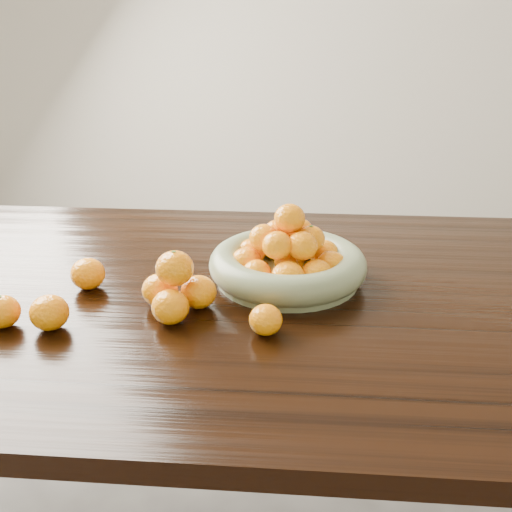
# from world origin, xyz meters

# --- Properties ---
(wall_back) EXTENTS (5.00, 0.04, 2.70)m
(wall_back) POSITION_xyz_m (0.00, 2.50, 1.35)
(wall_back) COLOR beige
(wall_back) RESTS_ON ground
(dining_table) EXTENTS (2.00, 1.00, 0.75)m
(dining_table) POSITION_xyz_m (0.00, 0.00, 0.66)
(dining_table) COLOR black
(dining_table) RESTS_ON ground
(fruit_bowl) EXTENTS (0.33, 0.33, 0.17)m
(fruit_bowl) POSITION_xyz_m (0.08, 0.04, 0.79)
(fruit_bowl) COLOR #6F7958
(fruit_bowl) RESTS_ON dining_table
(orange_pyramid) EXTENTS (0.14, 0.13, 0.12)m
(orange_pyramid) POSITION_xyz_m (-0.12, -0.11, 0.80)
(orange_pyramid) COLOR #FF9307
(orange_pyramid) RESTS_ON dining_table
(loose_orange_0) EXTENTS (0.06, 0.06, 0.06)m
(loose_orange_0) POSITION_xyz_m (-0.41, -0.19, 0.78)
(loose_orange_0) COLOR #FF9307
(loose_orange_0) RESTS_ON dining_table
(loose_orange_1) EXTENTS (0.07, 0.07, 0.06)m
(loose_orange_1) POSITION_xyz_m (-0.33, -0.19, 0.78)
(loose_orange_1) COLOR #FF9307
(loose_orange_1) RESTS_ON dining_table
(loose_orange_2) EXTENTS (0.06, 0.06, 0.05)m
(loose_orange_2) POSITION_xyz_m (0.05, -0.18, 0.78)
(loose_orange_2) COLOR #FF9307
(loose_orange_2) RESTS_ON dining_table
(loose_orange_3) EXTENTS (0.07, 0.07, 0.06)m
(loose_orange_3) POSITION_xyz_m (-0.32, -0.02, 0.78)
(loose_orange_3) COLOR #FF9307
(loose_orange_3) RESTS_ON dining_table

